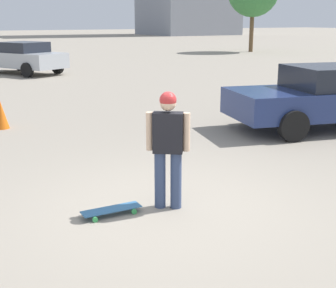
# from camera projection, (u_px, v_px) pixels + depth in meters

# --- Properties ---
(ground_plane) EXTENTS (220.00, 220.00, 0.00)m
(ground_plane) POSITION_uv_depth(u_px,v_px,m) (168.00, 207.00, 6.40)
(ground_plane) COLOR gray
(person) EXTENTS (0.38, 0.50, 1.59)m
(person) POSITION_uv_depth(u_px,v_px,m) (168.00, 143.00, 6.16)
(person) COLOR #38476B
(person) RESTS_ON ground_plane
(skateboard) EXTENTS (0.29, 0.80, 0.08)m
(skateboard) POSITION_uv_depth(u_px,v_px,m) (111.00, 210.00, 6.13)
(skateboard) COLOR #336693
(skateboard) RESTS_ON ground_plane
(car_parked_near) EXTENTS (2.89, 5.08, 1.46)m
(car_parked_near) POSITION_uv_depth(u_px,v_px,m) (332.00, 96.00, 10.90)
(car_parked_near) COLOR navy
(car_parked_near) RESTS_ON ground_plane
(car_parked_far) EXTENTS (4.62, 3.60, 1.48)m
(car_parked_far) POSITION_uv_depth(u_px,v_px,m) (23.00, 57.00, 21.86)
(car_parked_far) COLOR #ADB2B7
(car_parked_far) RESTS_ON ground_plane
(traffic_cone) EXTENTS (0.34, 0.34, 0.66)m
(traffic_cone) POSITION_uv_depth(u_px,v_px,m) (1.00, 115.00, 10.93)
(traffic_cone) COLOR orange
(traffic_cone) RESTS_ON ground_plane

